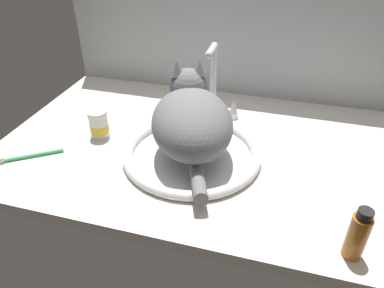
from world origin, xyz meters
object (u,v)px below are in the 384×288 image
at_px(pill_bottle, 99,125).
at_px(faucet, 213,90).
at_px(cat, 191,119).
at_px(sink_basin, 192,153).
at_px(toothbrush, 27,156).
at_px(amber_bottle, 358,235).

bearing_deg(pill_bottle, faucet, 35.38).
height_order(faucet, pill_bottle, faucet).
bearing_deg(cat, pill_bottle, 177.59).
relative_size(sink_basin, cat, 0.99).
relative_size(cat, toothbrush, 2.47).
bearing_deg(sink_basin, cat, 110.90).
xyz_separation_m(faucet, toothbrush, (-0.41, -0.35, -0.08)).
xyz_separation_m(sink_basin, faucet, (-0.00, 0.23, 0.08)).
xyz_separation_m(pill_bottle, toothbrush, (-0.13, -0.15, -0.03)).
bearing_deg(sink_basin, amber_bottle, -30.60).
distance_m(faucet, cat, 0.21).
bearing_deg(toothbrush, faucet, 40.25).
relative_size(sink_basin, toothbrush, 2.45).
relative_size(faucet, amber_bottle, 2.03).
xyz_separation_m(sink_basin, amber_bottle, (0.38, -0.22, 0.04)).
distance_m(sink_basin, amber_bottle, 0.44).
height_order(sink_basin, amber_bottle, amber_bottle).
distance_m(sink_basin, cat, 0.10).
height_order(faucet, cat, faucet).
height_order(sink_basin, pill_bottle, pill_bottle).
bearing_deg(pill_bottle, toothbrush, -131.39).
height_order(cat, pill_bottle, cat).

